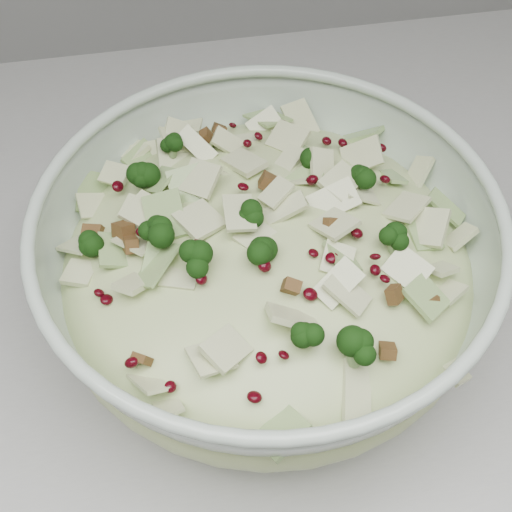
{
  "coord_description": "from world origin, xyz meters",
  "views": [
    {
      "loc": [
        -0.32,
        1.3,
        1.36
      ],
      "look_at": [
        -0.26,
        1.59,
        0.99
      ],
      "focal_mm": 50.0,
      "sensor_mm": 36.0,
      "label": 1
    }
  ],
  "objects": [
    {
      "name": "mixing_bowl",
      "position": [
        -0.25,
        1.6,
        0.97
      ],
      "size": [
        0.34,
        0.34,
        0.13
      ],
      "rotation": [
        0.0,
        0.0,
        -0.1
      ],
      "color": "#B6C9B7",
      "rests_on": "counter"
    },
    {
      "name": "counter",
      "position": [
        0.0,
        1.7,
        0.45
      ],
      "size": [
        3.6,
        0.6,
        0.9
      ],
      "primitive_type": "cube",
      "color": "#A9A9A4",
      "rests_on": "floor"
    },
    {
      "name": "salad",
      "position": [
        -0.25,
        1.6,
        0.99
      ],
      "size": [
        0.34,
        0.34,
        0.13
      ],
      "rotation": [
        0.0,
        0.0,
        0.21
      ],
      "color": "beige",
      "rests_on": "mixing_bowl"
    }
  ]
}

